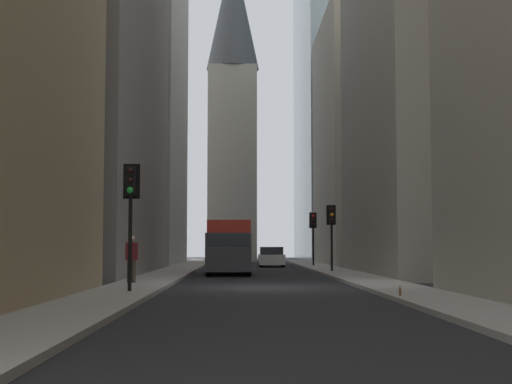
{
  "coord_description": "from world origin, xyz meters",
  "views": [
    {
      "loc": [
        -26.8,
        0.8,
        1.54
      ],
      "look_at": [
        18.96,
        -0.17,
        4.9
      ],
      "focal_mm": 50.93,
      "sensor_mm": 36.0,
      "label": 1
    }
  ],
  "objects_px": {
    "discarded_bottle": "(400,292)",
    "traffic_light_foreground": "(131,197)",
    "traffic_light_far_junction": "(313,226)",
    "traffic_light_midblock": "(332,222)",
    "pedestrian": "(132,257)",
    "delivery_truck": "(229,247)",
    "sedan_white": "(271,257)"
  },
  "relations": [
    {
      "from": "discarded_bottle",
      "to": "traffic_light_foreground",
      "type": "bearing_deg",
      "value": 74.32
    },
    {
      "from": "discarded_bottle",
      "to": "traffic_light_far_junction",
      "type": "bearing_deg",
      "value": -1.17
    },
    {
      "from": "traffic_light_midblock",
      "to": "traffic_light_far_junction",
      "type": "bearing_deg",
      "value": -0.25
    },
    {
      "from": "traffic_light_far_junction",
      "to": "pedestrian",
      "type": "xyz_separation_m",
      "value": [
        -23.15,
        9.15,
        -1.75
      ]
    },
    {
      "from": "traffic_light_far_junction",
      "to": "discarded_bottle",
      "type": "xyz_separation_m",
      "value": [
        -30.27,
        0.62,
        -2.6
      ]
    },
    {
      "from": "traffic_light_far_junction",
      "to": "delivery_truck",
      "type": "bearing_deg",
      "value": 154.91
    },
    {
      "from": "traffic_light_foreground",
      "to": "traffic_light_far_junction",
      "type": "relative_size",
      "value": 1.07
    },
    {
      "from": "traffic_light_midblock",
      "to": "pedestrian",
      "type": "height_order",
      "value": "traffic_light_midblock"
    },
    {
      "from": "delivery_truck",
      "to": "traffic_light_midblock",
      "type": "relative_size",
      "value": 1.78
    },
    {
      "from": "traffic_light_far_junction",
      "to": "traffic_light_midblock",
      "type": "bearing_deg",
      "value": 179.75
    },
    {
      "from": "sedan_white",
      "to": "traffic_light_midblock",
      "type": "relative_size",
      "value": 1.19
    },
    {
      "from": "traffic_light_foreground",
      "to": "discarded_bottle",
      "type": "xyz_separation_m",
      "value": [
        -2.21,
        -7.86,
        -2.79
      ]
    },
    {
      "from": "traffic_light_foreground",
      "to": "pedestrian",
      "type": "height_order",
      "value": "traffic_light_foreground"
    },
    {
      "from": "traffic_light_midblock",
      "to": "sedan_white",
      "type": "bearing_deg",
      "value": 13.06
    },
    {
      "from": "pedestrian",
      "to": "sedan_white",
      "type": "bearing_deg",
      "value": -14.26
    },
    {
      "from": "traffic_light_far_junction",
      "to": "pedestrian",
      "type": "distance_m",
      "value": 24.96
    },
    {
      "from": "sedan_white",
      "to": "discarded_bottle",
      "type": "xyz_separation_m",
      "value": [
        -31.84,
        -2.25,
        -0.42
      ]
    },
    {
      "from": "delivery_truck",
      "to": "discarded_bottle",
      "type": "height_order",
      "value": "delivery_truck"
    },
    {
      "from": "traffic_light_foreground",
      "to": "traffic_light_far_junction",
      "type": "height_order",
      "value": "traffic_light_foreground"
    },
    {
      "from": "delivery_truck",
      "to": "traffic_light_foreground",
      "type": "xyz_separation_m",
      "value": [
        -15.97,
        2.81,
        1.58
      ]
    },
    {
      "from": "delivery_truck",
      "to": "traffic_light_foreground",
      "type": "height_order",
      "value": "traffic_light_foreground"
    },
    {
      "from": "traffic_light_foreground",
      "to": "pedestrian",
      "type": "distance_m",
      "value": 5.32
    },
    {
      "from": "traffic_light_foreground",
      "to": "traffic_light_far_junction",
      "type": "bearing_deg",
      "value": -16.8
    },
    {
      "from": "sedan_white",
      "to": "traffic_light_foreground",
      "type": "xyz_separation_m",
      "value": [
        -29.63,
        5.61,
        2.37
      ]
    },
    {
      "from": "delivery_truck",
      "to": "sedan_white",
      "type": "height_order",
      "value": "delivery_truck"
    },
    {
      "from": "traffic_light_midblock",
      "to": "discarded_bottle",
      "type": "xyz_separation_m",
      "value": [
        -19.68,
        0.57,
        -2.55
      ]
    },
    {
      "from": "traffic_light_far_junction",
      "to": "sedan_white",
      "type": "bearing_deg",
      "value": 61.33
    },
    {
      "from": "sedan_white",
      "to": "traffic_light_far_junction",
      "type": "bearing_deg",
      "value": -118.67
    },
    {
      "from": "sedan_white",
      "to": "traffic_light_foreground",
      "type": "relative_size",
      "value": 1.09
    },
    {
      "from": "pedestrian",
      "to": "discarded_bottle",
      "type": "distance_m",
      "value": 11.14
    },
    {
      "from": "sedan_white",
      "to": "traffic_light_midblock",
      "type": "height_order",
      "value": "traffic_light_midblock"
    },
    {
      "from": "delivery_truck",
      "to": "sedan_white",
      "type": "relative_size",
      "value": 1.5
    }
  ]
}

